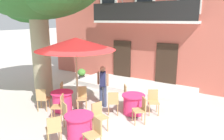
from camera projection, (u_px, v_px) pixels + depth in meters
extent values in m
plane|color=beige|center=(99.00, 121.00, 7.74)|extent=(120.00, 120.00, 0.00)
cube|color=#BC5B4C|center=(159.00, 14.00, 12.97)|extent=(13.00, 4.00, 7.50)
cube|color=#332319|center=(122.00, 61.00, 12.58)|extent=(1.10, 0.08, 2.30)
cube|color=#332319|center=(166.00, 66.00, 11.22)|extent=(1.10, 0.08, 2.30)
cube|color=silver|center=(142.00, 22.00, 11.15)|extent=(5.60, 0.65, 0.12)
cube|color=black|center=(140.00, 11.00, 10.79)|extent=(5.60, 0.06, 0.90)
cylinder|color=#47423D|center=(105.00, 18.00, 12.33)|extent=(0.25, 0.25, 0.29)
ellipsoid|color=#2D7533|center=(105.00, 11.00, 12.25)|extent=(0.33, 0.33, 0.39)
cylinder|color=#995638|center=(122.00, 18.00, 11.74)|extent=(0.31, 0.31, 0.23)
ellipsoid|color=#38843D|center=(122.00, 12.00, 11.65)|extent=(0.40, 0.40, 0.48)
cylinder|color=#47423D|center=(142.00, 18.00, 11.12)|extent=(0.27, 0.27, 0.31)
ellipsoid|color=#38843D|center=(142.00, 11.00, 11.06)|extent=(0.35, 0.35, 0.29)
cylinder|color=slate|center=(164.00, 18.00, 10.53)|extent=(0.28, 0.28, 0.25)
ellipsoid|color=#2D7533|center=(164.00, 12.00, 10.47)|extent=(0.36, 0.36, 0.29)
cylinder|color=slate|center=(189.00, 18.00, 9.92)|extent=(0.33, 0.33, 0.30)
ellipsoid|color=#38843D|center=(189.00, 10.00, 9.84)|extent=(0.43, 0.43, 0.38)
cube|color=silver|center=(133.00, 86.00, 11.25)|extent=(5.95, 2.20, 0.25)
cylinder|color=gray|center=(42.00, 59.00, 9.61)|extent=(0.79, 0.79, 3.60)
cylinder|color=#E52D66|center=(62.00, 102.00, 8.52)|extent=(0.74, 0.74, 0.68)
cylinder|color=#E52D66|center=(62.00, 93.00, 8.44)|extent=(0.86, 0.86, 0.04)
cylinder|color=#2D2823|center=(63.00, 110.00, 8.60)|extent=(0.44, 0.44, 0.03)
cylinder|color=tan|center=(41.00, 103.00, 8.78)|extent=(0.04, 0.04, 0.45)
cylinder|color=tan|center=(49.00, 103.00, 8.76)|extent=(0.04, 0.04, 0.45)
cylinder|color=tan|center=(38.00, 106.00, 8.45)|extent=(0.04, 0.04, 0.45)
cylinder|color=tan|center=(46.00, 106.00, 8.43)|extent=(0.04, 0.04, 0.45)
cube|color=tan|center=(43.00, 99.00, 8.55)|extent=(0.54, 0.54, 0.04)
cube|color=tan|center=(41.00, 95.00, 8.32)|extent=(0.35, 0.22, 0.42)
cylinder|color=tan|center=(52.00, 115.00, 7.66)|extent=(0.04, 0.04, 0.45)
cylinder|color=tan|center=(54.00, 111.00, 7.99)|extent=(0.04, 0.04, 0.45)
cylinder|color=tan|center=(61.00, 115.00, 7.66)|extent=(0.04, 0.04, 0.45)
cylinder|color=tan|center=(64.00, 111.00, 7.99)|extent=(0.04, 0.04, 0.45)
cube|color=tan|center=(57.00, 107.00, 7.77)|extent=(0.55, 0.55, 0.04)
cube|color=tan|center=(62.00, 101.00, 7.71)|extent=(0.24, 0.34, 0.42)
cylinder|color=tan|center=(86.00, 106.00, 8.46)|extent=(0.04, 0.04, 0.45)
cylinder|color=tan|center=(77.00, 106.00, 8.44)|extent=(0.04, 0.04, 0.45)
cylinder|color=tan|center=(86.00, 103.00, 8.79)|extent=(0.04, 0.04, 0.45)
cylinder|color=tan|center=(78.00, 103.00, 8.77)|extent=(0.04, 0.04, 0.45)
cube|color=tan|center=(82.00, 99.00, 8.56)|extent=(0.56, 0.56, 0.04)
cube|color=tan|center=(82.00, 91.00, 8.68)|extent=(0.33, 0.26, 0.42)
cylinder|color=tan|center=(71.00, 97.00, 9.45)|extent=(0.04, 0.04, 0.45)
cylinder|color=tan|center=(70.00, 100.00, 9.12)|extent=(0.04, 0.04, 0.45)
cylinder|color=tan|center=(63.00, 97.00, 9.45)|extent=(0.04, 0.04, 0.45)
cylinder|color=tan|center=(62.00, 100.00, 9.12)|extent=(0.04, 0.04, 0.45)
cube|color=tan|center=(66.00, 93.00, 9.23)|extent=(0.55, 0.55, 0.04)
cube|color=tan|center=(62.00, 88.00, 9.18)|extent=(0.24, 0.34, 0.42)
cylinder|color=#E52D66|center=(80.00, 127.00, 6.51)|extent=(0.74, 0.74, 0.68)
cylinder|color=#E52D66|center=(79.00, 116.00, 6.43)|extent=(0.86, 0.86, 0.04)
cylinder|color=#2D2823|center=(80.00, 138.00, 6.59)|extent=(0.44, 0.44, 0.03)
cylinder|color=tan|center=(108.00, 125.00, 6.97)|extent=(0.04, 0.04, 0.45)
cylinder|color=tan|center=(99.00, 128.00, 6.76)|extent=(0.04, 0.04, 0.45)
cylinder|color=tan|center=(101.00, 121.00, 7.23)|extent=(0.04, 0.04, 0.45)
cylinder|color=tan|center=(93.00, 124.00, 7.02)|extent=(0.04, 0.04, 0.45)
cube|color=tan|center=(100.00, 117.00, 6.94)|extent=(0.51, 0.51, 0.04)
cube|color=tan|center=(97.00, 109.00, 7.02)|extent=(0.16, 0.37, 0.42)
cylinder|color=tan|center=(74.00, 119.00, 7.40)|extent=(0.04, 0.04, 0.45)
cylinder|color=tan|center=(78.00, 123.00, 7.11)|extent=(0.04, 0.04, 0.45)
cylinder|color=tan|center=(64.00, 121.00, 7.23)|extent=(0.04, 0.04, 0.45)
cylinder|color=tan|center=(67.00, 125.00, 6.94)|extent=(0.04, 0.04, 0.45)
cube|color=tan|center=(70.00, 115.00, 7.11)|extent=(0.54, 0.54, 0.04)
cube|color=tan|center=(65.00, 109.00, 6.97)|extent=(0.36, 0.21, 0.42)
cylinder|color=tan|center=(47.00, 135.00, 6.33)|extent=(0.04, 0.04, 0.45)
cylinder|color=tan|center=(59.00, 133.00, 6.46)|extent=(0.04, 0.04, 0.45)
cylinder|color=tan|center=(61.00, 139.00, 6.16)|extent=(0.04, 0.04, 0.45)
cube|color=tan|center=(54.00, 129.00, 6.19)|extent=(0.55, 0.55, 0.04)
cube|color=tan|center=(54.00, 124.00, 5.98)|extent=(0.24, 0.34, 0.42)
cylinder|color=tan|center=(94.00, 138.00, 6.17)|extent=(0.04, 0.04, 0.45)
cube|color=tan|center=(92.00, 135.00, 5.89)|extent=(0.52, 0.52, 0.04)
cube|color=tan|center=(98.00, 125.00, 5.93)|extent=(0.37, 0.18, 0.42)
cylinder|color=#E52D66|center=(133.00, 105.00, 8.21)|extent=(0.74, 0.74, 0.68)
cylinder|color=#E52D66|center=(133.00, 95.00, 8.13)|extent=(0.86, 0.86, 0.04)
cylinder|color=#2D2823|center=(133.00, 114.00, 8.29)|extent=(0.44, 0.44, 0.03)
cylinder|color=tan|center=(133.00, 99.00, 9.15)|extent=(0.04, 0.04, 0.45)
cylinder|color=tan|center=(134.00, 102.00, 8.82)|extent=(0.04, 0.04, 0.45)
cylinder|color=tan|center=(125.00, 100.00, 9.11)|extent=(0.04, 0.04, 0.45)
cylinder|color=tan|center=(126.00, 103.00, 8.79)|extent=(0.04, 0.04, 0.45)
cube|color=tan|center=(129.00, 95.00, 8.91)|extent=(0.56, 0.56, 0.04)
cube|color=tan|center=(125.00, 90.00, 8.84)|extent=(0.27, 0.32, 0.42)
cylinder|color=tan|center=(109.00, 106.00, 8.42)|extent=(0.04, 0.04, 0.45)
cylinder|color=tan|center=(118.00, 106.00, 8.42)|extent=(0.04, 0.04, 0.45)
cylinder|color=tan|center=(109.00, 110.00, 8.09)|extent=(0.04, 0.04, 0.45)
cylinder|color=tan|center=(118.00, 110.00, 8.09)|extent=(0.04, 0.04, 0.45)
cube|color=tan|center=(113.00, 102.00, 8.20)|extent=(0.55, 0.55, 0.04)
cube|color=tan|center=(113.00, 98.00, 7.97)|extent=(0.34, 0.23, 0.42)
cylinder|color=tan|center=(135.00, 119.00, 7.33)|extent=(0.04, 0.04, 0.45)
cylinder|color=tan|center=(133.00, 115.00, 7.66)|extent=(0.04, 0.04, 0.45)
cylinder|color=tan|center=(145.00, 119.00, 7.38)|extent=(0.04, 0.04, 0.45)
cylinder|color=tan|center=(142.00, 115.00, 7.71)|extent=(0.04, 0.04, 0.45)
cube|color=tan|center=(139.00, 110.00, 7.47)|extent=(0.56, 0.56, 0.04)
cube|color=tan|center=(144.00, 104.00, 7.44)|extent=(0.28, 0.31, 0.42)
cylinder|color=tan|center=(159.00, 110.00, 8.07)|extent=(0.04, 0.04, 0.45)
cylinder|color=tan|center=(149.00, 110.00, 8.07)|extent=(0.04, 0.04, 0.45)
cylinder|color=tan|center=(157.00, 107.00, 8.40)|extent=(0.04, 0.04, 0.45)
cylinder|color=tan|center=(148.00, 107.00, 8.40)|extent=(0.04, 0.04, 0.45)
cube|color=tan|center=(153.00, 102.00, 8.18)|extent=(0.55, 0.55, 0.04)
cube|color=tan|center=(153.00, 95.00, 8.30)|extent=(0.34, 0.23, 0.42)
cylinder|color=#997A56|center=(77.00, 80.00, 8.21)|extent=(0.06, 0.06, 2.55)
cylinder|color=#333333|center=(78.00, 111.00, 8.49)|extent=(0.44, 0.44, 0.08)
cone|color=#B21E1E|center=(76.00, 44.00, 7.90)|extent=(2.90, 2.90, 0.45)
cylinder|color=#47423D|center=(82.00, 78.00, 12.90)|extent=(0.36, 0.36, 0.23)
ellipsoid|color=#4C8E38|center=(82.00, 72.00, 12.82)|extent=(0.47, 0.47, 0.43)
cylinder|color=#384260|center=(101.00, 96.00, 8.97)|extent=(0.14, 0.14, 0.89)
cylinder|color=#384260|center=(105.00, 96.00, 8.88)|extent=(0.14, 0.14, 0.89)
cube|color=#1E2347|center=(103.00, 79.00, 8.76)|extent=(0.37, 0.40, 0.56)
sphere|color=#9E7051|center=(103.00, 69.00, 8.67)|extent=(0.22, 0.22, 0.22)
cylinder|color=#9E7051|center=(98.00, 78.00, 8.87)|extent=(0.09, 0.09, 0.52)
cylinder|color=#9E7051|center=(107.00, 80.00, 8.64)|extent=(0.09, 0.09, 0.52)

